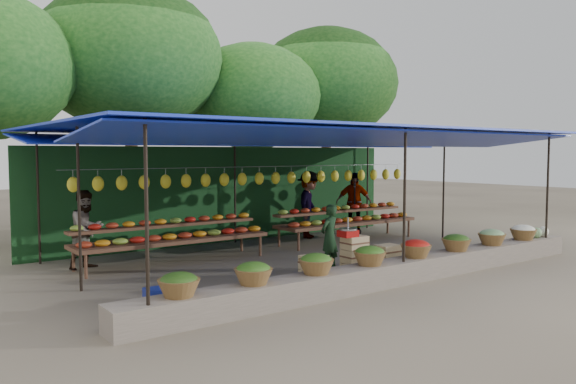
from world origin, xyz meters
TOP-DOWN VIEW (x-y plane):
  - ground at (0.00, 0.00)m, footprint 60.00×60.00m
  - stone_curb at (0.00, -2.75)m, footprint 10.60×0.55m
  - stall_canopy at (-0.00, 0.07)m, footprint 10.80×6.60m
  - produce_baskets at (-0.10, -2.75)m, footprint 8.98×0.58m
  - netting_backdrop at (0.00, 3.15)m, footprint 10.60×0.06m
  - tree_row at (0.50, 6.09)m, footprint 16.51×5.50m
  - fruit_table_left at (-2.49, 1.35)m, footprint 4.21×0.95m
  - fruit_table_right at (2.51, 1.35)m, footprint 4.21×0.95m
  - crate_counter at (-0.29, -1.90)m, footprint 2.35×0.35m
  - weighing_scale at (-0.44, -1.90)m, footprint 0.34×0.34m
  - vendor_seated at (-0.19, -1.09)m, footprint 0.54×0.43m
  - customer_left at (-4.14, 1.81)m, footprint 0.95×0.86m
  - customer_mid at (2.07, 2.38)m, footprint 1.36×1.27m
  - customer_right at (3.69, 2.33)m, footprint 1.08×1.00m
  - blue_crate_front at (-3.26, -2.34)m, footprint 0.57×0.50m
  - blue_crate_back at (-4.10, -1.68)m, footprint 0.50×0.38m

SIDE VIEW (x-z plane):
  - ground at x=0.00m, z-range 0.00..0.00m
  - blue_crate_back at x=-4.10m, z-range 0.00..0.28m
  - blue_crate_front at x=-3.26m, z-range 0.00..0.29m
  - stone_curb at x=0.00m, z-range 0.00..0.40m
  - crate_counter at x=-0.29m, z-range -0.07..0.70m
  - produce_baskets at x=-0.10m, z-range 0.40..0.73m
  - fruit_table_left at x=-2.49m, z-range 0.14..1.07m
  - fruit_table_right at x=2.51m, z-range 0.14..1.07m
  - vendor_seated at x=-0.19m, z-range 0.00..1.31m
  - customer_left at x=-4.14m, z-range 0.00..1.60m
  - weighing_scale at x=-0.44m, z-range 0.67..1.04m
  - customer_right at x=3.69m, z-range 0.00..1.77m
  - customer_mid at x=2.07m, z-range 0.00..1.84m
  - netting_backdrop at x=0.00m, z-range 0.00..2.50m
  - stall_canopy at x=0.00m, z-range 1.26..4.08m
  - tree_row at x=0.50m, z-range 1.14..8.26m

